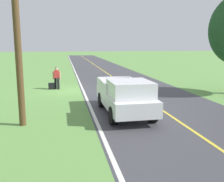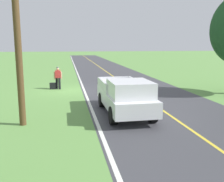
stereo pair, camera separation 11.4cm
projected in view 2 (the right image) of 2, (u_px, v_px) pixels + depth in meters
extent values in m
plane|color=#609347|center=(71.00, 90.00, 19.66)|extent=(200.00, 200.00, 0.00)
cube|color=#3D3D42|center=(131.00, 88.00, 20.46)|extent=(7.74, 120.00, 0.00)
cube|color=silver|center=(84.00, 90.00, 19.83)|extent=(0.16, 117.60, 0.00)
cube|color=gold|center=(131.00, 88.00, 20.46)|extent=(0.14, 117.60, 0.00)
cylinder|color=black|center=(60.00, 84.00, 20.03)|extent=(0.18, 0.18, 0.88)
cylinder|color=black|center=(57.00, 83.00, 20.23)|extent=(0.18, 0.18, 0.88)
cube|color=red|center=(58.00, 74.00, 20.00)|extent=(0.41, 0.27, 0.58)
sphere|color=tan|center=(58.00, 69.00, 19.92)|extent=(0.23, 0.23, 0.23)
sphere|color=#4C564C|center=(58.00, 68.00, 19.91)|extent=(0.20, 0.20, 0.20)
cube|color=black|center=(58.00, 73.00, 20.18)|extent=(0.33, 0.21, 0.44)
cylinder|color=tan|center=(61.00, 75.00, 20.03)|extent=(0.10, 0.10, 0.58)
cylinder|color=tan|center=(54.00, 76.00, 19.96)|extent=(0.10, 0.10, 0.58)
cube|color=black|center=(53.00, 86.00, 20.05)|extent=(0.47, 0.21, 0.51)
cube|color=silver|center=(124.00, 99.00, 13.05)|extent=(2.07, 5.43, 0.70)
cube|color=silver|center=(130.00, 89.00, 11.78)|extent=(1.87, 2.18, 0.72)
cube|color=black|center=(130.00, 87.00, 11.77)|extent=(1.70, 1.32, 0.43)
cube|color=silver|center=(136.00, 84.00, 14.17)|extent=(0.14, 3.03, 0.45)
cube|color=silver|center=(102.00, 85.00, 13.82)|extent=(0.14, 3.03, 0.45)
cube|color=silver|center=(114.00, 80.00, 15.46)|extent=(1.84, 0.12, 0.45)
cylinder|color=black|center=(153.00, 114.00, 11.59)|extent=(0.31, 0.80, 0.80)
cylinder|color=black|center=(113.00, 116.00, 11.26)|extent=(0.31, 0.80, 0.80)
cylinder|color=black|center=(133.00, 98.00, 14.78)|extent=(0.31, 0.80, 0.80)
cylinder|color=black|center=(102.00, 100.00, 14.45)|extent=(0.31, 0.80, 0.80)
cylinder|color=brown|center=(18.00, 42.00, 10.64)|extent=(0.28, 0.28, 7.12)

